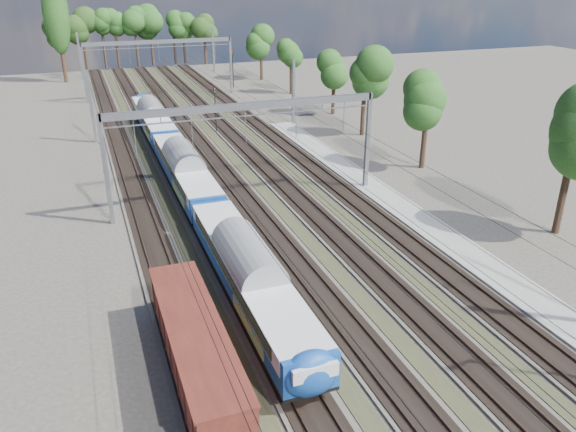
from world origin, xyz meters
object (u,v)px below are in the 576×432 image
object	(u,v)px
emu_train	(185,167)
worker	(175,113)
signal_near	(215,104)
signal_far	(233,64)
freight_boxcar	(196,349)

from	to	relation	value
emu_train	worker	bearing A→B (deg)	82.07
emu_train	signal_near	distance (m)	21.04
signal_near	signal_far	distance (m)	29.73
freight_boxcar	worker	size ratio (longest dim) A/B	7.20
signal_near	signal_far	bearing A→B (deg)	58.39
freight_boxcar	worker	distance (m)	55.33
freight_boxcar	signal_far	world-z (taller)	signal_far
signal_far	freight_boxcar	bearing A→B (deg)	-114.65
emu_train	worker	xyz separation A→B (m)	(3.97, 28.50, -1.63)
freight_boxcar	signal_near	bearing A→B (deg)	75.19
worker	signal_near	xyz separation A→B (m)	(3.63, -8.91, 2.70)
worker	freight_boxcar	bearing A→B (deg)	-170.83
signal_far	worker	bearing A→B (deg)	-133.29
worker	signal_far	world-z (taller)	signal_far
emu_train	freight_boxcar	world-z (taller)	emu_train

